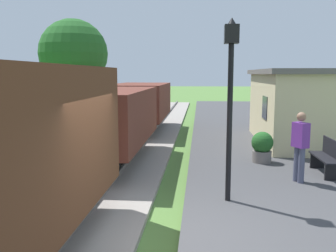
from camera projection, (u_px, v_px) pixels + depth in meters
track_ballast at (24, 243)px, 6.10m from camera, size 3.80×60.00×0.12m
rail_near at (65, 238)px, 6.02m from camera, size 0.07×60.00×0.14m
freight_train at (101, 120)px, 10.78m from camera, size 2.50×19.40×2.72m
station_hut at (303, 106)px, 13.87m from camera, size 3.50×5.80×2.78m
bench_near_hut at (328, 156)px, 9.56m from camera, size 0.42×1.50×0.91m
bench_down_platform at (266, 116)px, 18.62m from camera, size 0.42×1.50×0.91m
person_waiting at (300, 144)px, 8.79m from camera, size 0.38×0.45×1.71m
potted_planter at (262, 147)px, 10.85m from camera, size 0.64×0.64×0.92m
lamp_post_near at (231, 77)px, 7.26m from camera, size 0.28×0.28×3.70m
tree_field_left at (73, 54)px, 20.49m from camera, size 3.82×3.82×5.90m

